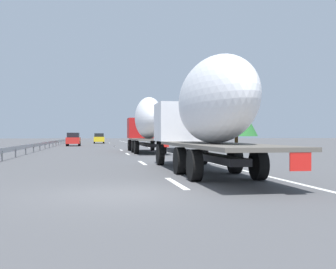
{
  "coord_description": "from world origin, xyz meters",
  "views": [
    {
      "loc": [
        -10.63,
        0.66,
        1.51
      ],
      "look_at": [
        19.37,
        -4.58,
        1.53
      ],
      "focal_mm": 44.21,
      "sensor_mm": 36.0,
      "label": 1
    }
  ],
  "objects_px": {
    "car_red_compact": "(73,139)",
    "truck_trailing": "(206,110)",
    "car_yellow_coupe": "(99,138)",
    "road_sign": "(147,130)",
    "truck_lead": "(147,123)"
  },
  "relations": [
    {
      "from": "truck_trailing",
      "to": "car_red_compact",
      "type": "bearing_deg",
      "value": 9.86
    },
    {
      "from": "road_sign",
      "to": "truck_lead",
      "type": "bearing_deg",
      "value": 173.06
    },
    {
      "from": "truck_lead",
      "to": "truck_trailing",
      "type": "bearing_deg",
      "value": 180.0
    },
    {
      "from": "car_yellow_coupe",
      "to": "road_sign",
      "type": "xyz_separation_m",
      "value": [
        -13.47,
        -6.82,
        1.3
      ]
    },
    {
      "from": "car_yellow_coupe",
      "to": "road_sign",
      "type": "bearing_deg",
      "value": -153.14
    },
    {
      "from": "car_red_compact",
      "to": "truck_trailing",
      "type": "bearing_deg",
      "value": -170.14
    },
    {
      "from": "car_yellow_coupe",
      "to": "road_sign",
      "type": "relative_size",
      "value": 1.35
    },
    {
      "from": "road_sign",
      "to": "car_red_compact",
      "type": "bearing_deg",
      "value": 104.94
    },
    {
      "from": "car_yellow_coupe",
      "to": "road_sign",
      "type": "height_order",
      "value": "road_sign"
    },
    {
      "from": "car_yellow_coupe",
      "to": "road_sign",
      "type": "distance_m",
      "value": 15.15
    },
    {
      "from": "truck_trailing",
      "to": "road_sign",
      "type": "relative_size",
      "value": 4.22
    },
    {
      "from": "car_yellow_coupe",
      "to": "car_red_compact",
      "type": "bearing_deg",
      "value": 167.64
    },
    {
      "from": "truck_trailing",
      "to": "car_red_compact",
      "type": "xyz_separation_m",
      "value": [
        41.88,
        7.28,
        -1.56
      ]
    },
    {
      "from": "truck_trailing",
      "to": "car_red_compact",
      "type": "distance_m",
      "value": 42.54
    },
    {
      "from": "truck_lead",
      "to": "car_red_compact",
      "type": "distance_m",
      "value": 23.89
    }
  ]
}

